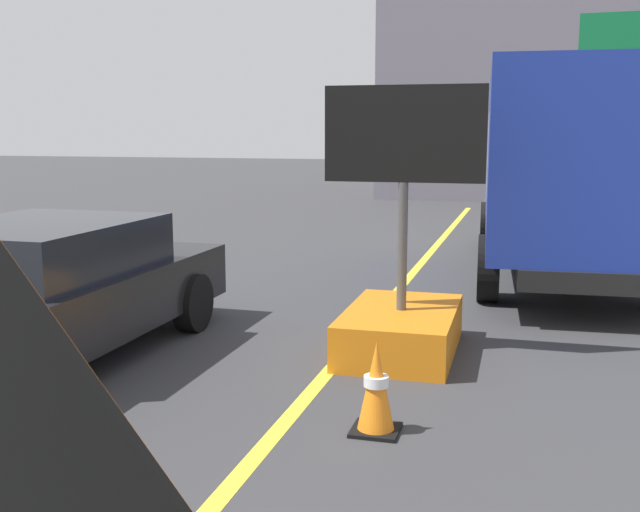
{
  "coord_description": "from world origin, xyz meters",
  "views": [
    {
      "loc": [
        1.79,
        1.32,
        2.26
      ],
      "look_at": [
        0.38,
        6.36,
        1.4
      ],
      "focal_mm": 42.75,
      "sensor_mm": 36.0,
      "label": 1
    }
  ],
  "objects_px": {
    "arrow_board_trailer": "(401,307)",
    "traffic_cone_mid_lane": "(376,388)",
    "box_truck": "(570,166)",
    "pickup_car": "(28,295)"
  },
  "relations": [
    {
      "from": "traffic_cone_mid_lane",
      "to": "arrow_board_trailer",
      "type": "bearing_deg",
      "value": 94.64
    },
    {
      "from": "arrow_board_trailer",
      "to": "traffic_cone_mid_lane",
      "type": "xyz_separation_m",
      "value": [
        0.17,
        -2.14,
        -0.13
      ]
    },
    {
      "from": "pickup_car",
      "to": "traffic_cone_mid_lane",
      "type": "xyz_separation_m",
      "value": [
        3.55,
        -0.73,
        -0.35
      ]
    },
    {
      "from": "box_truck",
      "to": "traffic_cone_mid_lane",
      "type": "height_order",
      "value": "box_truck"
    },
    {
      "from": "pickup_car",
      "to": "traffic_cone_mid_lane",
      "type": "height_order",
      "value": "pickup_car"
    },
    {
      "from": "box_truck",
      "to": "arrow_board_trailer",
      "type": "bearing_deg",
      "value": -110.4
    },
    {
      "from": "box_truck",
      "to": "pickup_car",
      "type": "bearing_deg",
      "value": -129.83
    },
    {
      "from": "arrow_board_trailer",
      "to": "box_truck",
      "type": "relative_size",
      "value": 0.36
    },
    {
      "from": "arrow_board_trailer",
      "to": "pickup_car",
      "type": "height_order",
      "value": "arrow_board_trailer"
    },
    {
      "from": "arrow_board_trailer",
      "to": "traffic_cone_mid_lane",
      "type": "height_order",
      "value": "arrow_board_trailer"
    }
  ]
}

